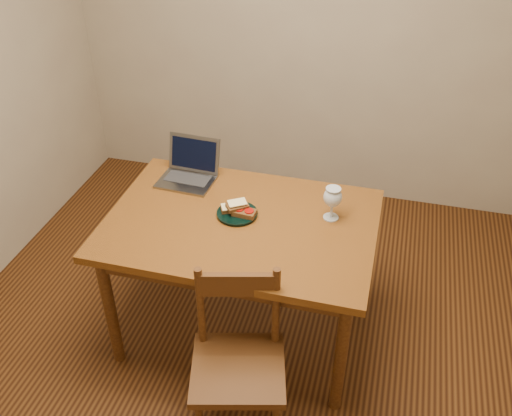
% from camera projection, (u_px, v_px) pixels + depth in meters
% --- Properties ---
extents(floor, '(3.20, 3.20, 0.02)m').
position_uv_depth(floor, '(240.00, 339.00, 3.12)').
color(floor, black).
rests_on(floor, ground).
extents(back_wall, '(3.20, 0.02, 2.60)m').
position_uv_depth(back_wall, '(307.00, 13.00, 3.64)').
color(back_wall, gray).
rests_on(back_wall, floor).
extents(table, '(1.30, 0.90, 0.74)m').
position_uv_depth(table, '(241.00, 235.00, 2.80)').
color(table, '#45250B').
rests_on(table, floor).
extents(chair, '(0.48, 0.47, 0.43)m').
position_uv_depth(chair, '(238.00, 357.00, 2.43)').
color(chair, '#351A0B').
rests_on(chair, floor).
extents(plate, '(0.20, 0.20, 0.02)m').
position_uv_depth(plate, '(237.00, 214.00, 2.79)').
color(plate, black).
rests_on(plate, table).
extents(sandwich_cheese, '(0.11, 0.09, 0.03)m').
position_uv_depth(sandwich_cheese, '(231.00, 208.00, 2.79)').
color(sandwich_cheese, '#381E0C').
rests_on(sandwich_cheese, plate).
extents(sandwich_tomato, '(0.12, 0.08, 0.03)m').
position_uv_depth(sandwich_tomato, '(244.00, 212.00, 2.76)').
color(sandwich_tomato, '#381E0C').
rests_on(sandwich_tomato, plate).
extents(sandwich_top, '(0.12, 0.11, 0.03)m').
position_uv_depth(sandwich_top, '(237.00, 205.00, 2.77)').
color(sandwich_top, '#381E0C').
rests_on(sandwich_top, plate).
extents(milk_glass, '(0.09, 0.09, 0.17)m').
position_uv_depth(milk_glass, '(332.00, 203.00, 2.73)').
color(milk_glass, white).
rests_on(milk_glass, table).
extents(laptop, '(0.30, 0.28, 0.21)m').
position_uv_depth(laptop, '(190.00, 168.00, 3.05)').
color(laptop, slate).
rests_on(laptop, table).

